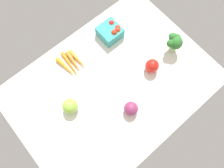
# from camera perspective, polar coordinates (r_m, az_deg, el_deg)

# --- Properties ---
(tablecloth) EXTENTS (1.04, 0.76, 0.02)m
(tablecloth) POSITION_cam_1_polar(r_m,az_deg,el_deg) (1.11, -0.00, -0.48)
(tablecloth) COLOR silver
(tablecloth) RESTS_ON ground
(berry_basket) EXTENTS (0.12, 0.12, 0.08)m
(berry_basket) POSITION_cam_1_polar(r_m,az_deg,el_deg) (1.19, -0.41, 14.12)
(berry_basket) COLOR teal
(berry_basket) RESTS_ON tablecloth
(bell_pepper_red) EXTENTS (0.10, 0.10, 0.08)m
(bell_pepper_red) POSITION_cam_1_polar(r_m,az_deg,el_deg) (1.11, 10.89, 4.89)
(bell_pepper_red) COLOR red
(bell_pepper_red) RESTS_ON tablecloth
(heirloom_tomato_green) EXTENTS (0.08, 0.08, 0.08)m
(heirloom_tomato_green) POSITION_cam_1_polar(r_m,az_deg,el_deg) (1.05, -11.41, -5.94)
(heirloom_tomato_green) COLOR #8DBC3F
(heirloom_tomato_green) RESTS_ON tablecloth
(red_onion_near_basket) EXTENTS (0.07, 0.07, 0.07)m
(red_onion_near_basket) POSITION_cam_1_polar(r_m,az_deg,el_deg) (1.03, 5.22, -6.70)
(red_onion_near_basket) COLOR #862E57
(red_onion_near_basket) RESTS_ON tablecloth
(carrot_bunch) EXTENTS (0.11, 0.18, 0.03)m
(carrot_bunch) POSITION_cam_1_polar(r_m,az_deg,el_deg) (1.15, -10.74, 5.45)
(carrot_bunch) COLOR orange
(carrot_bunch) RESTS_ON tablecloth
(broccoli_head) EXTENTS (0.10, 0.09, 0.12)m
(broccoli_head) POSITION_cam_1_polar(r_m,az_deg,el_deg) (1.16, 16.73, 11.01)
(broccoli_head) COLOR #9DBF88
(broccoli_head) RESTS_ON tablecloth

